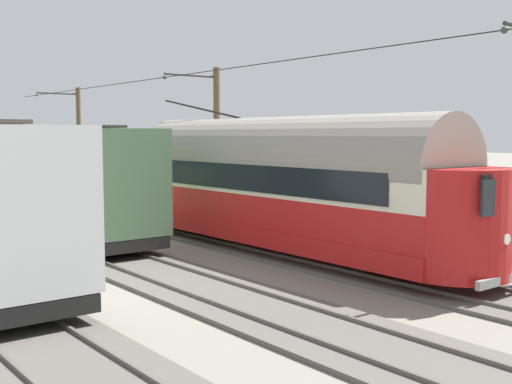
{
  "coord_description": "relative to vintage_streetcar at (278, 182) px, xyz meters",
  "views": [
    {
      "loc": [
        10.62,
        21.12,
        3.75
      ],
      "look_at": [
        -2.19,
        4.86,
        1.88
      ],
      "focal_mm": 44.69,
      "sensor_mm": 36.0,
      "label": 1
    }
  ],
  "objects": [
    {
      "name": "ground_plane",
      "position": [
        2.3,
        -5.83,
        -2.25
      ],
      "size": [
        220.0,
        220.0,
        0.0
      ],
      "primitive_type": "plane",
      "color": "gray"
    },
    {
      "name": "track_streetcar_siding",
      "position": [
        -4.6,
        -6.14,
        -2.2
      ],
      "size": [
        2.8,
        80.0,
        0.18
      ],
      "color": "#56514C",
      "rests_on": "ground"
    },
    {
      "name": "track_adjacent_siding",
      "position": [
        -0.0,
        -6.14,
        -2.2
      ],
      "size": [
        2.8,
        80.0,
        0.18
      ],
      "color": "#56514C",
      "rests_on": "ground"
    },
    {
      "name": "track_third_siding",
      "position": [
        4.6,
        -6.14,
        -2.2
      ],
      "size": [
        2.8,
        80.0,
        0.18
      ],
      "color": "#56514C",
      "rests_on": "ground"
    },
    {
      "name": "vintage_streetcar",
      "position": [
        0.0,
        0.0,
        0.0
      ],
      "size": [
        2.65,
        15.68,
        4.95
      ],
      "color": "red",
      "rests_on": "ground"
    },
    {
      "name": "boxcar_adjacent",
      "position": [
        4.6,
        -8.02,
        -0.09
      ],
      "size": [
        2.96,
        13.72,
        3.85
      ],
      "color": "#4C6B4C",
      "rests_on": "ground"
    },
    {
      "name": "catenary_pole_foreground",
      "position": [
        -2.42,
        -21.52,
        1.18
      ],
      "size": [
        2.72,
        0.28,
        6.56
      ],
      "color": "brown",
      "rests_on": "ground"
    },
    {
      "name": "catenary_pole_mid_near",
      "position": [
        -2.42,
        -6.97,
        1.18
      ],
      "size": [
        2.72,
        0.28,
        6.56
      ],
      "color": "brown",
      "rests_on": "ground"
    },
    {
      "name": "overhead_wire_run",
      "position": [
        -0.06,
        -7.64,
        3.76
      ],
      "size": [
        2.51,
        33.11,
        0.18
      ],
      "color": "black",
      "rests_on": "ground"
    },
    {
      "name": "switch_stand",
      "position": [
        -6.15,
        -17.67,
        -1.55
      ],
      "size": [
        0.5,
        0.3,
        1.24
      ],
      "color": "black",
      "rests_on": "ground"
    }
  ]
}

